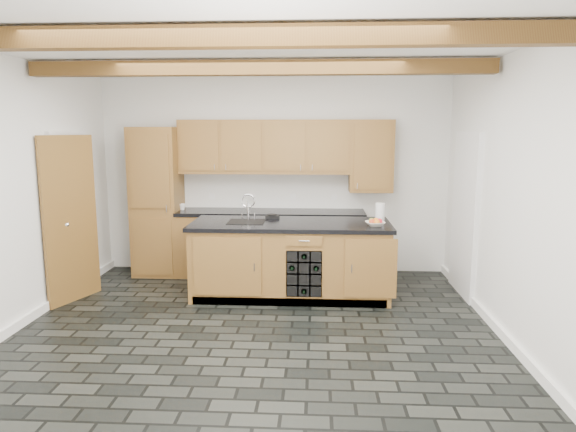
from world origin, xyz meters
name	(u,v)px	position (x,y,z in m)	size (l,w,h in m)	color
ground	(255,334)	(0.00, 0.00, 0.00)	(5.00, 5.00, 0.00)	black
room_shell	(251,180)	(-0.09, 0.53, 1.53)	(5.01, 5.00, 5.00)	white
back_cabinetry	(247,207)	(-0.38, 2.24, 0.98)	(3.65, 0.62, 2.20)	olive
island	(291,259)	(0.31, 1.28, 0.46)	(2.48, 0.96, 0.93)	olive
faucet	(247,219)	(-0.25, 1.33, 0.96)	(0.45, 0.40, 0.34)	black
kitchen_scale	(272,216)	(0.05, 1.57, 0.96)	(0.18, 0.12, 0.05)	black
fruit_bowl	(375,224)	(1.32, 1.10, 0.96)	(0.23, 0.23, 0.06)	white
fruit_cluster	(375,221)	(1.32, 1.10, 0.99)	(0.16, 0.17, 0.07)	red
paper_towel	(380,212)	(1.42, 1.51, 1.04)	(0.12, 0.12, 0.22)	white
mug	(182,207)	(-1.30, 2.21, 0.97)	(0.10, 0.10, 0.09)	white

